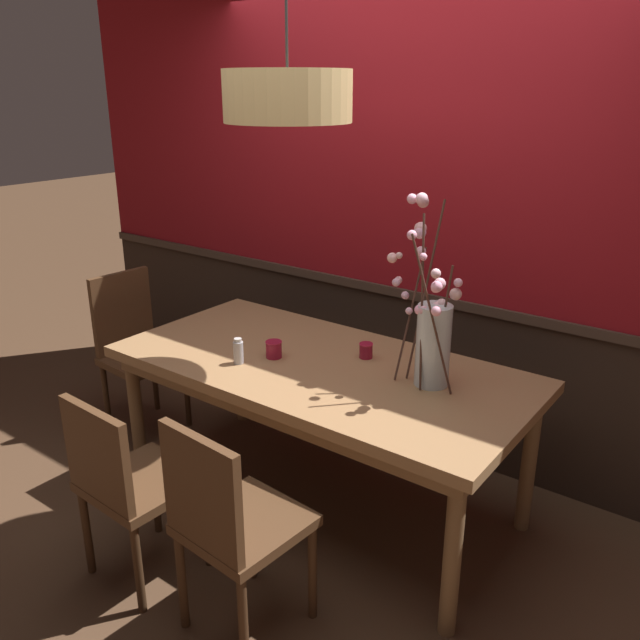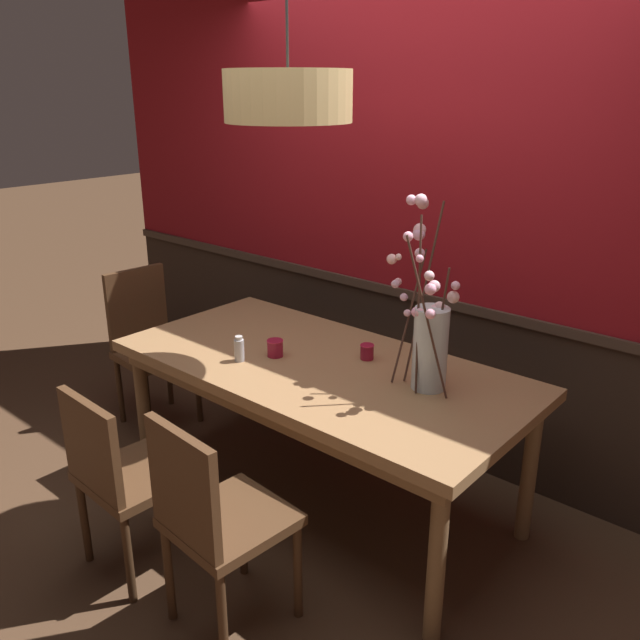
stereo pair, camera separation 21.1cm
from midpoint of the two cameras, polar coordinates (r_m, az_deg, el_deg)
The scene contains 12 objects.
ground_plane at distance 3.55m, azimuth -1.76°, elevation -15.30°, with size 24.00×24.00×0.00m, color #4C3321.
back_wall at distance 3.67m, azimuth 6.37°, elevation 9.22°, with size 5.05×0.14×2.77m.
dining_table at distance 3.20m, azimuth -1.89°, elevation -5.13°, with size 2.03×0.99×0.78m.
chair_near_side_right at distance 2.57m, azimuth -10.29°, elevation -16.84°, with size 0.44×0.46×0.93m.
chair_far_side_left at distance 4.09m, azimuth 3.06°, elevation -2.00°, with size 0.43×0.40×0.94m.
chair_near_side_left at distance 2.95m, azimuth -18.44°, elevation -13.04°, with size 0.45×0.44×0.87m.
chair_head_west_end at distance 4.20m, azimuth -17.19°, elevation -2.06°, with size 0.43×0.45×0.98m.
vase_with_blossoms at distance 2.89m, azimuth 7.61°, elevation -1.21°, with size 0.41×0.34×0.83m.
candle_holder_nearer_center at distance 3.23m, azimuth -5.91°, elevation -2.56°, with size 0.08×0.08×0.09m.
candle_holder_nearer_edge at distance 3.21m, azimuth 2.14°, elevation -2.67°, with size 0.07×0.07×0.08m.
condiment_bottle at distance 3.18m, azimuth -9.01°, elevation -2.75°, with size 0.05×0.05×0.13m.
pendant_lamp at distance 2.93m, azimuth -5.01°, elevation 18.80°, with size 0.55×0.55×0.88m.
Camera 1 is at (1.74, -2.33, 2.05)m, focal length 36.83 mm.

